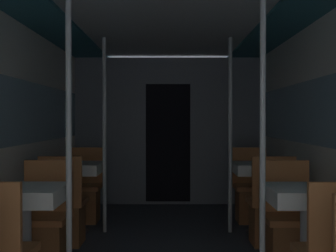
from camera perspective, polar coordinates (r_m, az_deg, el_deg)
name	(u,v)px	position (r m, az deg, el deg)	size (l,w,h in m)	color
bulkhead_far	(168,131)	(6.76, 0.01, -0.65)	(2.68, 0.09, 2.11)	slate
dining_table_left_1	(23,205)	(3.50, -17.21, -9.15)	(0.56, 0.56, 0.75)	#4C4C51
chair_left_far_1	(44,235)	(4.06, -14.91, -12.73)	(0.41, 0.41, 0.88)	#9C5B31
support_pole_left_1	(69,144)	(3.37, -12.00, -2.13)	(0.04, 0.04, 2.11)	silver
dining_table_left_2	(75,175)	(5.20, -11.28, -5.83)	(0.56, 0.56, 0.75)	#4C4C51
chair_left_near_2	(64,216)	(4.75, -12.56, -10.71)	(0.41, 0.41, 0.88)	#9C5B31
chair_left_far_2	(84,198)	(5.76, -10.22, -8.66)	(0.41, 0.41, 0.88)	#9C5B31
support_pole_left_2	(104,135)	(5.12, -7.76, -1.10)	(0.04, 0.04, 2.11)	silver
dining_table_right_1	(308,205)	(3.48, 16.72, -9.20)	(0.56, 0.56, 0.75)	#4C4C51
chair_right_far_1	(289,235)	(4.04, 14.55, -12.78)	(0.41, 0.41, 0.88)	#9C5B31
support_pole_right_1	(263,144)	(3.35, 11.47, -2.14)	(0.04, 0.04, 2.11)	silver
dining_table_right_2	(260,175)	(5.19, 11.13, -5.85)	(0.56, 0.56, 0.75)	#4C4C51
chair_right_near_2	(270,217)	(4.74, 12.33, -10.74)	(0.41, 0.41, 0.88)	#9C5B31
chair_right_far_2	(251,198)	(5.75, 10.13, -8.68)	(0.41, 0.41, 0.88)	#9C5B31
support_pole_right_2	(230,135)	(5.11, 7.60, -1.10)	(0.04, 0.04, 2.11)	silver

